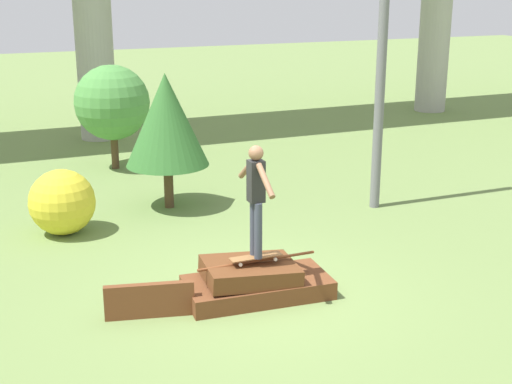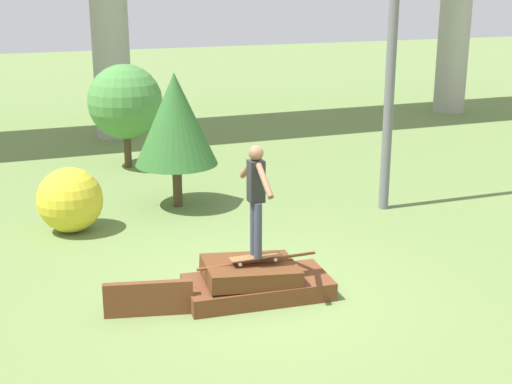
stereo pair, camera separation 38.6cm
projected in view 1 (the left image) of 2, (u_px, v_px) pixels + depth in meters
The scene contains 9 objects.
ground_plane at pixel (257, 296), 10.92m from camera, with size 80.00×80.00×0.00m, color olive.
scrap_pile at pixel (255, 282), 10.83m from camera, with size 2.27×1.22×0.60m.
scrap_plank_loose at pixel (150, 300), 10.16m from camera, with size 1.27×0.40×0.51m.
skateboard at pixel (256, 257), 10.65m from camera, with size 0.81×0.20×0.09m.
skater at pixel (256, 193), 10.36m from camera, with size 0.22×1.25×1.70m.
utility_pole at pixel (383, 34), 14.14m from camera, with size 1.30×0.20×6.95m.
tree_behind_left at pixel (112, 103), 17.76m from camera, with size 1.88×1.88×2.63m.
tree_behind_right at pixel (166, 120), 14.62m from camera, with size 1.73×1.73×2.84m.
bush_yellow_flowering at pixel (62, 202), 13.40m from camera, with size 1.25×1.25×1.25m.
Camera 1 is at (-3.92, -9.19, 4.66)m, focal length 50.00 mm.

